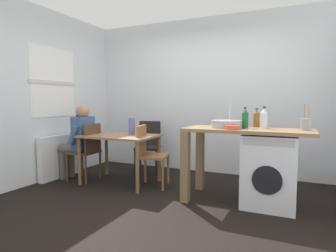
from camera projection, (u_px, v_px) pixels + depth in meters
ground_plane at (163, 201)px, 3.61m from camera, size 5.46×5.46×0.00m
wall_back at (205, 96)px, 5.08m from camera, size 4.60×0.10×2.70m
wall_window_side at (36, 95)px, 4.40m from camera, size 0.12×3.80×2.70m
radiator at (59, 157)px, 4.69m from camera, size 0.10×0.80×0.70m
dining_table at (120, 141)px, 4.36m from camera, size 1.10×0.76×0.74m
chair_person_seat at (87, 149)px, 4.51m from camera, size 0.41×0.41×0.90m
chair_opposite at (149, 152)px, 4.20m from camera, size 0.48×0.48×0.90m
chair_spare_by_wall at (149, 144)px, 5.04m from camera, size 0.50×0.50×0.90m
seated_person at (79, 138)px, 4.56m from camera, size 0.50×0.52×1.20m
kitchen_counter at (230, 140)px, 3.57m from camera, size 1.50×0.68×0.92m
washing_machine at (270, 170)px, 3.40m from camera, size 0.60×0.61×0.86m
sink_basin at (227, 124)px, 3.58m from camera, size 0.38×0.38×0.09m
tap at (230, 116)px, 3.73m from camera, size 0.02×0.02×0.28m
bottle_tall_green at (245, 118)px, 3.55m from camera, size 0.08×0.08×0.26m
bottle_squat_brown at (256, 118)px, 3.67m from camera, size 0.08×0.08×0.24m
bottle_clear_small at (264, 118)px, 3.48m from camera, size 0.08×0.08×0.27m
mixing_bowl at (233, 127)px, 3.35m from camera, size 0.17×0.17×0.05m
utensil_crock at (306, 124)px, 3.25m from camera, size 0.11×0.11×0.30m
vase at (132, 126)px, 4.37m from camera, size 0.09×0.09×0.26m
scissors at (242, 129)px, 3.40m from camera, size 0.15×0.06×0.01m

